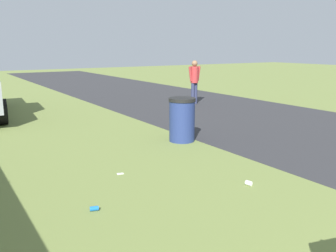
# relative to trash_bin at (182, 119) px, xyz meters

# --- Properties ---
(trash_bin) EXTENTS (0.65, 0.65, 1.06)m
(trash_bin) POSITION_rel_trash_bin_xyz_m (0.00, 0.00, 0.00)
(trash_bin) COLOR navy
(trash_bin) RESTS_ON ground
(pedestrian) EXTENTS (0.30, 0.58, 1.73)m
(pedestrian) POSITION_rel_trash_bin_xyz_m (4.52, -3.74, 0.47)
(pedestrian) COLOR #2D3351
(pedestrian) RESTS_ON ground
(litter_cup_midfield_b) EXTENTS (0.12, 0.10, 0.08)m
(litter_cup_midfield_b) POSITION_rel_trash_bin_xyz_m (-3.00, 0.73, -0.49)
(litter_cup_midfield_b) COLOR white
(litter_cup_midfield_b) RESTS_ON ground
(litter_can_midfield_a) EXTENTS (0.10, 0.13, 0.07)m
(litter_can_midfield_a) POSITION_rel_trash_bin_xyz_m (-2.52, 3.24, -0.50)
(litter_can_midfield_a) COLOR blue
(litter_can_midfield_a) RESTS_ON ground
(litter_wrapper_near_hydrant) EXTENTS (0.11, 0.14, 0.01)m
(litter_wrapper_near_hydrant) POSITION_rel_trash_bin_xyz_m (-1.34, 2.28, -0.53)
(litter_wrapper_near_hydrant) COLOR silver
(litter_wrapper_near_hydrant) RESTS_ON ground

